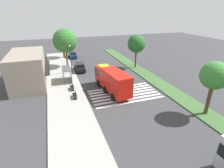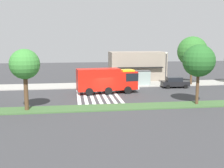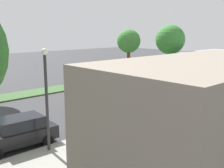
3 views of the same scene
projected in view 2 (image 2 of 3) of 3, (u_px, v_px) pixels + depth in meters
ground_plane at (106, 95)px, 38.96m from camera, size 120.00×120.00×0.00m
sidewalk at (100, 85)px, 47.43m from camera, size 60.00×5.52×0.14m
median_strip at (113, 107)px, 31.71m from camera, size 60.00×3.00×0.14m
crosswalk at (98, 95)px, 38.80m from camera, size 5.85×10.65×0.01m
fire_truck at (108, 80)px, 40.27m from camera, size 9.28×3.46×3.69m
parked_car_mid at (175, 82)px, 45.15m from camera, size 4.56×2.30×1.79m
bus_stop_shelter at (140, 75)px, 47.00m from camera, size 3.50×1.40×2.46m
bench_near_shelter at (117, 83)px, 46.62m from camera, size 1.60×0.50×0.90m
bench_west_of_shelter at (100, 83)px, 46.19m from camera, size 1.60×0.50×0.90m
street_lamp at (166, 66)px, 46.36m from camera, size 0.36×0.36×5.66m
storefront_building at (137, 66)px, 53.39m from camera, size 10.60×6.10×5.57m
sidewalk_tree_west at (192, 51)px, 47.06m from camera, size 5.14×5.14×8.32m
median_tree_west at (25, 65)px, 29.53m from camera, size 3.29×3.29×6.72m
median_tree_center at (199, 61)px, 32.33m from camera, size 3.84×3.84×7.16m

